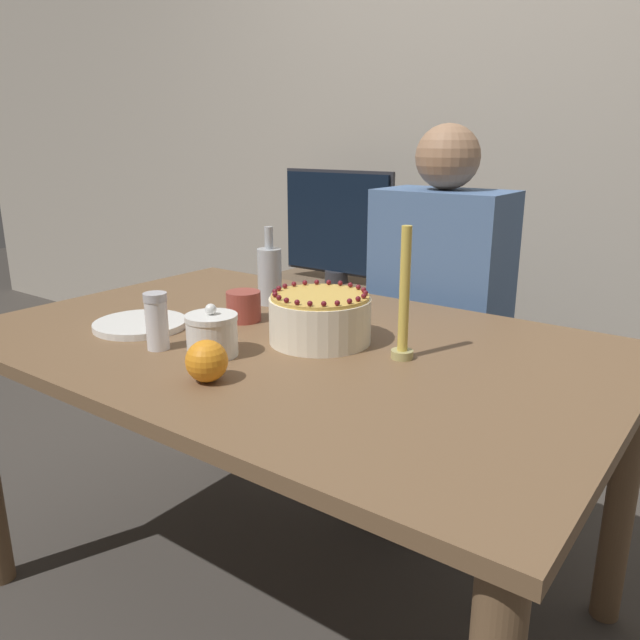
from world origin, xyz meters
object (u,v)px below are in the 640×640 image
(tv_monitor, at_px, (337,225))
(bottle, at_px, (270,275))
(cake, at_px, (320,318))
(sugar_shaker, at_px, (157,321))
(candle, at_px, (404,306))
(sugar_bowl, at_px, (212,335))
(person_man_blue_shirt, at_px, (437,346))

(tv_monitor, bearing_deg, bottle, -66.37)
(cake, distance_m, sugar_shaker, 0.36)
(candle, bearing_deg, bottle, 161.27)
(sugar_bowl, relative_size, tv_monitor, 0.22)
(sugar_shaker, relative_size, person_man_blue_shirt, 0.11)
(sugar_shaker, height_order, person_man_blue_shirt, person_man_blue_shirt)
(sugar_shaker, height_order, candle, candle)
(candle, xyz_separation_m, tv_monitor, (-0.91, 1.06, -0.02))
(sugar_bowl, xyz_separation_m, bottle, (-0.19, 0.40, 0.04))
(bottle, relative_size, person_man_blue_shirt, 0.18)
(bottle, distance_m, tv_monitor, 0.96)
(cake, relative_size, bottle, 1.07)
(bottle, xyz_separation_m, tv_monitor, (-0.39, 0.88, 0.01))
(cake, relative_size, candle, 0.83)
(candle, relative_size, bottle, 1.29)
(sugar_bowl, distance_m, person_man_blue_shirt, 0.91)
(sugar_bowl, relative_size, bottle, 0.53)
(cake, xyz_separation_m, person_man_blue_shirt, (-0.01, 0.66, -0.25))
(cake, bearing_deg, bottle, 148.96)
(sugar_shaker, xyz_separation_m, person_man_blue_shirt, (0.24, 0.91, -0.26))
(sugar_shaker, distance_m, bottle, 0.45)
(sugar_shaker, bearing_deg, candle, 29.84)
(cake, bearing_deg, person_man_blue_shirt, 91.25)
(cake, relative_size, person_man_blue_shirt, 0.19)
(tv_monitor, bearing_deg, person_man_blue_shirt, -31.10)
(person_man_blue_shirt, height_order, tv_monitor, person_man_blue_shirt)
(sugar_shaker, distance_m, tv_monitor, 1.40)
(sugar_shaker, bearing_deg, person_man_blue_shirt, 75.02)
(person_man_blue_shirt, xyz_separation_m, tv_monitor, (-0.69, 0.41, 0.29))
(candle, distance_m, bottle, 0.55)
(cake, xyz_separation_m, tv_monitor, (-0.70, 1.07, 0.04))
(sugar_bowl, xyz_separation_m, candle, (0.34, 0.23, 0.07))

